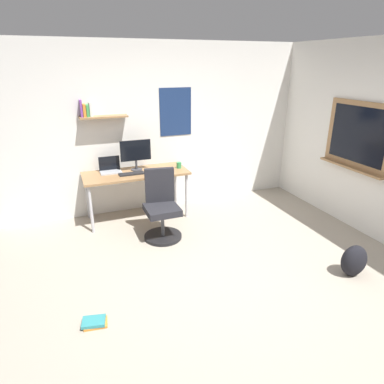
% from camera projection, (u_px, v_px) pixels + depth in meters
% --- Properties ---
extents(ground_plane, '(5.20, 5.20, 0.00)m').
position_uv_depth(ground_plane, '(223.00, 285.00, 3.70)').
color(ground_plane, '#9E9384').
rests_on(ground_plane, ground).
extents(wall_back, '(5.00, 0.30, 2.60)m').
position_uv_depth(wall_back, '(157.00, 128.00, 5.36)').
color(wall_back, silver).
rests_on(wall_back, ground).
extents(desk, '(1.55, 0.64, 0.74)m').
position_uv_depth(desk, '(136.00, 177.00, 5.08)').
color(desk, '#997047').
rests_on(desk, ground).
extents(office_chair, '(0.52, 0.52, 0.95)m').
position_uv_depth(office_chair, '(162.00, 209.00, 4.61)').
color(office_chair, black).
rests_on(office_chair, ground).
extents(laptop, '(0.31, 0.21, 0.23)m').
position_uv_depth(laptop, '(110.00, 169.00, 5.05)').
color(laptop, '#ADAFB5').
rests_on(laptop, desk).
extents(monitor_primary, '(0.46, 0.17, 0.46)m').
position_uv_depth(monitor_primary, '(136.00, 153.00, 5.06)').
color(monitor_primary, '#38383D').
rests_on(monitor_primary, desk).
extents(keyboard, '(0.37, 0.13, 0.02)m').
position_uv_depth(keyboard, '(132.00, 174.00, 4.96)').
color(keyboard, black).
rests_on(keyboard, desk).
extents(computer_mouse, '(0.10, 0.06, 0.03)m').
position_uv_depth(computer_mouse, '(150.00, 171.00, 5.05)').
color(computer_mouse, '#262628').
rests_on(computer_mouse, desk).
extents(coffee_mug, '(0.08, 0.08, 0.09)m').
position_uv_depth(coffee_mug, '(179.00, 165.00, 5.24)').
color(coffee_mug, '#338C4C').
rests_on(coffee_mug, desk).
extents(backpack, '(0.32, 0.22, 0.37)m').
position_uv_depth(backpack, '(354.00, 261.00, 3.82)').
color(backpack, black).
rests_on(backpack, ground).
extents(book_stack_on_floor, '(0.25, 0.19, 0.05)m').
position_uv_depth(book_stack_on_floor, '(95.00, 322.00, 3.13)').
color(book_stack_on_floor, orange).
rests_on(book_stack_on_floor, ground).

